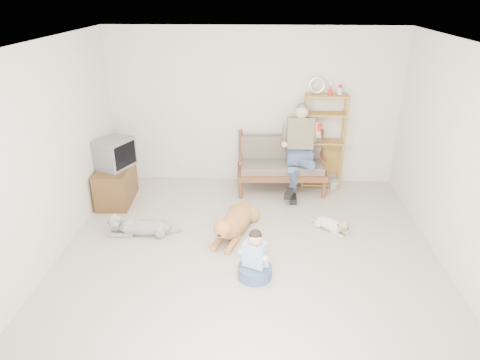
# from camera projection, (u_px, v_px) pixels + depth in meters

# --- Properties ---
(floor) EXTENTS (5.50, 5.50, 0.00)m
(floor) POSITION_uv_depth(u_px,v_px,m) (248.00, 268.00, 5.43)
(floor) COLOR beige
(floor) RESTS_ON ground
(ceiling) EXTENTS (5.50, 5.50, 0.00)m
(ceiling) POSITION_uv_depth(u_px,v_px,m) (250.00, 47.00, 4.31)
(ceiling) COLOR white
(ceiling) RESTS_ON ground
(wall_back) EXTENTS (5.00, 0.00, 5.00)m
(wall_back) POSITION_uv_depth(u_px,v_px,m) (253.00, 108.00, 7.37)
(wall_back) COLOR beige
(wall_back) RESTS_ON ground
(wall_left) EXTENTS (0.00, 5.50, 5.50)m
(wall_left) POSITION_uv_depth(u_px,v_px,m) (35.00, 166.00, 4.98)
(wall_left) COLOR beige
(wall_left) RESTS_ON ground
(wall_right) EXTENTS (0.00, 5.50, 5.50)m
(wall_right) POSITION_uv_depth(u_px,v_px,m) (473.00, 174.00, 4.76)
(wall_right) COLOR beige
(wall_right) RESTS_ON ground
(loveseat) EXTENTS (1.53, 0.77, 0.95)m
(loveseat) POSITION_uv_depth(u_px,v_px,m) (281.00, 163.00, 7.36)
(loveseat) COLOR brown
(loveseat) RESTS_ON ground
(man) EXTENTS (0.58, 0.83, 1.34)m
(man) POSITION_uv_depth(u_px,v_px,m) (299.00, 156.00, 7.07)
(man) COLOR #485C85
(man) RESTS_ON loveseat
(etagere) EXTENTS (0.73, 0.32, 1.93)m
(etagere) POSITION_uv_depth(u_px,v_px,m) (323.00, 140.00, 7.35)
(etagere) COLOR #B48738
(etagere) RESTS_ON ground
(book_stack) EXTENTS (0.23, 0.21, 0.12)m
(book_stack) POSITION_uv_depth(u_px,v_px,m) (333.00, 184.00, 7.59)
(book_stack) COLOR silver
(book_stack) RESTS_ON ground
(tv_stand) EXTENTS (0.55, 0.93, 0.60)m
(tv_stand) POSITION_uv_depth(u_px,v_px,m) (116.00, 184.00, 7.00)
(tv_stand) COLOR brown
(tv_stand) RESTS_ON ground
(crt_tv) EXTENTS (0.63, 0.69, 0.47)m
(crt_tv) POSITION_uv_depth(u_px,v_px,m) (115.00, 153.00, 6.82)
(crt_tv) COLOR slate
(crt_tv) RESTS_ON tv_stand
(wall_outlet) EXTENTS (0.12, 0.02, 0.08)m
(wall_outlet) POSITION_uv_depth(u_px,v_px,m) (185.00, 163.00, 7.85)
(wall_outlet) COLOR white
(wall_outlet) RESTS_ON ground
(golden_retriever) EXTENTS (0.64, 1.41, 0.44)m
(golden_retriever) POSITION_uv_depth(u_px,v_px,m) (234.00, 222.00, 6.12)
(golden_retriever) COLOR #C87B45
(golden_retriever) RESTS_ON ground
(shaggy_dog) EXTENTS (1.11, 0.30, 0.33)m
(shaggy_dog) POSITION_uv_depth(u_px,v_px,m) (138.00, 226.00, 6.11)
(shaggy_dog) COLOR silver
(shaggy_dog) RESTS_ON ground
(terrier) EXTENTS (0.54, 0.52, 0.26)m
(terrier) POSITION_uv_depth(u_px,v_px,m) (333.00, 225.00, 6.20)
(terrier) COLOR silver
(terrier) RESTS_ON ground
(child) EXTENTS (0.42, 0.42, 0.66)m
(child) POSITION_uv_depth(u_px,v_px,m) (255.00, 260.00, 5.17)
(child) COLOR #485C85
(child) RESTS_ON ground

